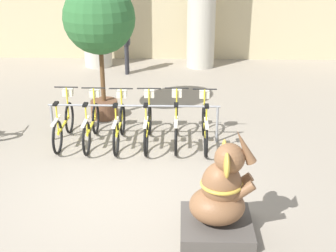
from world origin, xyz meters
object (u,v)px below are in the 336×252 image
object	(u,v)px
bicycle_3	(148,125)
bicycle_4	(176,124)
elephant_statue	(220,199)
person_pedestrian	(126,38)
bicycle_5	(205,125)
potted_tree	(99,22)
bicycle_2	(120,125)
bicycle_1	(92,124)
bicycle_0	(64,123)

from	to	relation	value
bicycle_3	bicycle_4	xyz separation A→B (m)	(0.56, 0.04, 0.00)
elephant_statue	person_pedestrian	distance (m)	8.16
bicycle_5	elephant_statue	size ratio (longest dim) A/B	1.04
bicycle_4	potted_tree	bearing A→B (deg)	140.63
bicycle_4	potted_tree	size ratio (longest dim) A/B	0.55
bicycle_2	bicycle_5	world-z (taller)	same
elephant_statue	potted_tree	size ratio (longest dim) A/B	0.53
bicycle_5	elephant_statue	distance (m)	2.94
potted_tree	bicycle_1	bearing A→B (deg)	-91.06
bicycle_1	bicycle_2	world-z (taller)	same
bicycle_1	bicycle_4	bearing A→B (deg)	1.30
elephant_statue	bicycle_5	bearing A→B (deg)	91.53
bicycle_3	person_pedestrian	size ratio (longest dim) A/B	0.93
elephant_statue	potted_tree	bearing A→B (deg)	117.79
bicycle_4	bicycle_1	bearing A→B (deg)	-178.70
bicycle_4	bicycle_5	world-z (taller)	same
elephant_statue	potted_tree	distance (m)	5.16
bicycle_2	potted_tree	distance (m)	2.31
person_pedestrian	potted_tree	xyz separation A→B (m)	(-0.13, -3.53, 1.08)
bicycle_1	person_pedestrian	bearing A→B (deg)	88.18
person_pedestrian	potted_tree	bearing A→B (deg)	-92.12
bicycle_2	bicycle_3	distance (m)	0.56
elephant_statue	person_pedestrian	size ratio (longest dim) A/B	0.90
bicycle_0	bicycle_4	size ratio (longest dim) A/B	1.00
bicycle_4	elephant_statue	size ratio (longest dim) A/B	1.04
bicycle_5	potted_tree	size ratio (longest dim) A/B	0.55
person_pedestrian	bicycle_3	bearing A→B (deg)	-78.96
bicycle_4	person_pedestrian	world-z (taller)	person_pedestrian
bicycle_4	elephant_statue	world-z (taller)	elephant_statue
bicycle_5	elephant_statue	bearing A→B (deg)	-88.47
bicycle_2	potted_tree	bearing A→B (deg)	110.65
bicycle_2	bicycle_3	xyz separation A→B (m)	(0.56, 0.02, 0.00)
bicycle_0	bicycle_5	bearing A→B (deg)	-0.96
bicycle_1	elephant_statue	distance (m)	3.74
elephant_statue	person_pedestrian	bearing A→B (deg)	105.31
person_pedestrian	potted_tree	world-z (taller)	potted_tree
bicycle_2	bicycle_1	bearing A→B (deg)	177.72
bicycle_5	person_pedestrian	xyz separation A→B (m)	(-2.07, 4.92, 0.67)
bicycle_1	bicycle_5	distance (m)	2.23
bicycle_0	bicycle_3	size ratio (longest dim) A/B	1.00
bicycle_4	bicycle_5	xyz separation A→B (m)	(0.56, -0.05, 0.00)
bicycle_3	person_pedestrian	bearing A→B (deg)	101.04
bicycle_2	potted_tree	world-z (taller)	potted_tree
bicycle_5	bicycle_2	bearing A→B (deg)	-179.56
bicycle_2	bicycle_5	distance (m)	1.67
bicycle_4	elephant_statue	bearing A→B (deg)	-77.96
elephant_statue	bicycle_2	bearing A→B (deg)	120.94
bicycle_0	bicycle_1	world-z (taller)	same
bicycle_0	elephant_statue	world-z (taller)	elephant_statue
bicycle_0	potted_tree	bearing A→B (deg)	66.67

